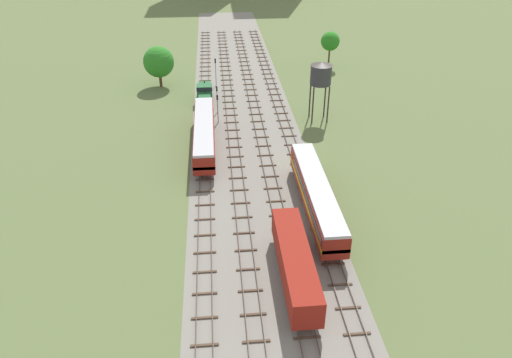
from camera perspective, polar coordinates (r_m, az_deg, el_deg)
name	(u,v)px	position (r m, az deg, el deg)	size (l,w,h in m)	color
ground_plane	(246,129)	(76.92, -1.25, 6.07)	(480.00, 480.00, 0.00)	#5B6B3D
ballast_bed	(246,129)	(76.92, -1.25, 6.07)	(17.05, 176.00, 0.01)	gray
track_far_left	(205,127)	(77.65, -6.14, 6.26)	(2.40, 126.00, 0.29)	#47382D
track_left	(232,126)	(77.67, -2.91, 6.41)	(2.40, 126.00, 0.29)	#47382D
track_centre_left	(259,125)	(77.93, 0.30, 6.54)	(2.40, 126.00, 0.29)	#47382D
track_centre	(285,124)	(78.43, 3.49, 6.64)	(2.40, 126.00, 0.29)	#47382D
freight_boxcar_centre_left_nearest	(295,262)	(45.86, 4.74, -9.95)	(2.87, 14.00, 3.60)	maroon
diesel_railcar_centre_near	(316,194)	(55.52, 7.27, -1.77)	(2.96, 20.50, 3.80)	maroon
diesel_railcar_far_left_mid	(204,132)	(69.97, -6.25, 5.59)	(2.96, 20.50, 3.80)	maroon
shunter_loco_far_left_midfar	(205,92)	(87.08, -6.20, 10.39)	(2.74, 8.46, 3.10)	#286638
water_tower	(321,74)	(78.01, 7.81, 12.37)	(3.54, 3.54, 9.81)	#2D2826
signal_post_nearest	(216,68)	(94.67, -4.89, 13.11)	(0.28, 0.47, 5.50)	gray
signal_post_near	(217,95)	(82.11, -4.71, 9.98)	(0.28, 0.47, 4.83)	gray
signal_post_mid	(218,105)	(77.99, -4.64, 8.89)	(0.28, 0.47, 4.98)	gray
lineside_tree_0	(159,62)	(95.41, -11.62, 13.61)	(5.87, 5.87, 7.82)	#4C331E
lineside_tree_1	(330,41)	(105.99, 8.91, 16.02)	(3.97, 3.97, 7.66)	#4C331E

